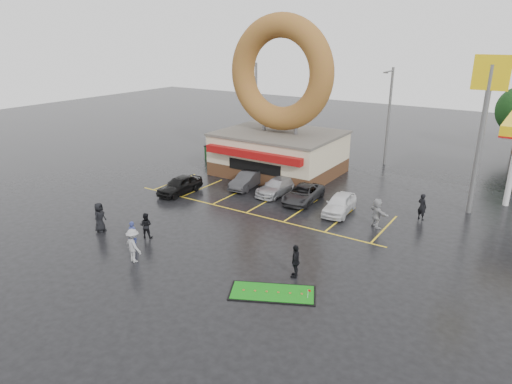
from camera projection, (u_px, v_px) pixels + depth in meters
The scene contains 19 objects.
ground at pixel (216, 229), 29.14m from camera, with size 120.00×120.00×0.00m, color black.
donut_shop at pixel (279, 123), 39.48m from camera, with size 10.20×8.70×13.50m.
shell_sign at pixel (486, 106), 29.48m from camera, with size 2.20×0.36×10.60m.
streetlight_left at pixel (256, 104), 48.48m from camera, with size 0.40×2.21×9.00m.
streetlight_mid at pixel (389, 114), 42.03m from camera, with size 0.40×2.21×9.00m.
car_black at pixel (180, 185), 35.48m from camera, with size 1.62×4.02×1.37m, color black.
car_dgrey at pixel (247, 180), 36.81m from camera, with size 1.38×3.95×1.30m, color #2C2C2E.
car_silver at pixel (278, 186), 35.35m from camera, with size 1.73×4.26×1.24m, color #A8A9AE.
car_grey at pixel (303, 194), 33.79m from camera, with size 2.03×4.41×1.23m, color #2A2A2C.
car_white at pixel (340, 204), 31.59m from camera, with size 1.58×3.93×1.34m, color white.
person_blue at pixel (132, 235), 26.43m from camera, with size 0.58×0.38×1.60m, color navy.
person_blackjkt at pixel (146, 225), 27.74m from camera, with size 0.77×0.60×1.59m, color black.
person_hoodie at pixel (133, 246), 24.73m from camera, with size 1.24×0.71×1.91m, color gray.
person_bystander at pixel (100, 217), 28.58m from camera, with size 0.92×0.60×1.89m, color black.
person_cameraman at pixel (296, 261), 23.17m from camera, with size 1.05×0.44×1.79m, color black.
person_walker_near at pixel (377, 213), 29.17m from camera, with size 1.81×0.58×1.95m, color #9C9C9F.
person_walker_far at pixel (422, 207), 30.43m from camera, with size 0.66×0.43×1.81m, color black.
dumpster at pixel (215, 152), 45.36m from camera, with size 1.80×1.20×1.30m, color #1B471F.
putting_green at pixel (272, 293), 21.95m from camera, with size 4.50×3.42×0.52m.
Camera 1 is at (16.77, -20.98, 11.84)m, focal length 32.00 mm.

